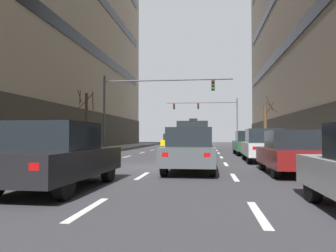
{
  "coord_description": "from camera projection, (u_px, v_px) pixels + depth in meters",
  "views": [
    {
      "loc": [
        2.21,
        -13.77,
        1.35
      ],
      "look_at": [
        -0.88,
        11.33,
        2.15
      ],
      "focal_mm": 34.32,
      "sensor_mm": 36.0,
      "label": 1
    }
  ],
  "objects": [
    {
      "name": "car_parked_2",
      "position": [
        263.0,
        146.0,
        16.87
      ],
      "size": [
        2.06,
        4.68,
        1.74
      ],
      "color": "black",
      "rests_on": "ground"
    },
    {
      "name": "lane_stripe_l3_s3",
      "position": [
        234.0,
        177.0,
        10.54
      ],
      "size": [
        0.16,
        2.0,
        0.01
      ],
      "primitive_type": "cube",
      "color": "silver",
      "rests_on": "ground"
    },
    {
      "name": "car_driving_2",
      "position": [
        190.0,
        150.0,
        12.11
      ],
      "size": [
        1.9,
        4.47,
        1.67
      ],
      "color": "black",
      "rests_on": "ground"
    },
    {
      "name": "lane_stripe_l3_s4",
      "position": [
        226.0,
        164.0,
        15.5
      ],
      "size": [
        0.16,
        2.0,
        0.01
      ],
      "primitive_type": "cube",
      "color": "silver",
      "rests_on": "ground"
    },
    {
      "name": "taxi_driving_1",
      "position": [
        193.0,
        141.0,
        17.77
      ],
      "size": [
        1.87,
        4.44,
        2.33
      ],
      "color": "black",
      "rests_on": "ground"
    },
    {
      "name": "lane_stripe_l2_s3",
      "position": [
        142.0,
        176.0,
        10.91
      ],
      "size": [
        0.16,
        2.0,
        0.01
      ],
      "primitive_type": "cube",
      "color": "silver",
      "rests_on": "ground"
    },
    {
      "name": "street_tree_1",
      "position": [
        265.0,
        126.0,
        29.54
      ],
      "size": [
        2.24,
        2.25,
        4.9
      ],
      "color": "#4C3823",
      "rests_on": "sidewalk_right"
    },
    {
      "name": "lane_stripe_l1_s4",
      "position": [
        103.0,
        163.0,
        16.25
      ],
      "size": [
        0.16,
        2.0,
        0.01
      ],
      "primitive_type": "cube",
      "color": "silver",
      "rests_on": "ground"
    },
    {
      "name": "lane_stripe_l2_s5",
      "position": [
        173.0,
        157.0,
        20.83
      ],
      "size": [
        0.16,
        2.0,
        0.01
      ],
      "primitive_type": "cube",
      "color": "silver",
      "rests_on": "ground"
    },
    {
      "name": "lane_stripe_l1_s7",
      "position": [
        153.0,
        150.0,
        31.13
      ],
      "size": [
        0.16,
        2.0,
        0.01
      ],
      "primitive_type": "cube",
      "color": "silver",
      "rests_on": "ground"
    },
    {
      "name": "street_tree_2",
      "position": [
        86.0,
        119.0,
        25.88
      ],
      "size": [
        1.62,
        1.76,
        5.0
      ],
      "color": "#4C3823",
      "rests_on": "sidewalk_left"
    },
    {
      "name": "lane_stripe_l1_s6",
      "position": [
        142.0,
        153.0,
        26.17
      ],
      "size": [
        0.16,
        2.0,
        0.01
      ],
      "primitive_type": "cube",
      "color": "silver",
      "rests_on": "ground"
    },
    {
      "name": "lane_stripe_l1_s9",
      "position": [
        166.0,
        147.0,
        41.05
      ],
      "size": [
        0.16,
        2.0,
        0.01
      ],
      "primitive_type": "cube",
      "color": "silver",
      "rests_on": "ground"
    },
    {
      "name": "lane_stripe_l3_s6",
      "position": [
        219.0,
        153.0,
        25.42
      ],
      "size": [
        0.16,
        2.0,
        0.01
      ],
      "primitive_type": "cube",
      "color": "silver",
      "rests_on": "ground"
    },
    {
      "name": "lane_stripe_l2_s4",
      "position": [
        163.0,
        163.0,
        15.87
      ],
      "size": [
        0.16,
        2.0,
        0.01
      ],
      "primitive_type": "cube",
      "color": "silver",
      "rests_on": "ground"
    },
    {
      "name": "lane_stripe_l1_s5",
      "position": [
        127.0,
        157.0,
        21.21
      ],
      "size": [
        0.16,
        2.0,
        0.01
      ],
      "primitive_type": "cube",
      "color": "silver",
      "rests_on": "ground"
    },
    {
      "name": "ground_plane",
      "position": [
        156.0,
        167.0,
        13.89
      ],
      "size": [
        120.0,
        120.0,
        0.0
      ],
      "primitive_type": "plane",
      "color": "#38383D"
    },
    {
      "name": "traffic_signal_1",
      "position": [
        212.0,
        112.0,
        47.68
      ],
      "size": [
        10.48,
        0.34,
        6.81
      ],
      "color": "#4C4C51",
      "rests_on": "sidewalk_right"
    },
    {
      "name": "car_driving_0",
      "position": [
        58.0,
        156.0,
        8.22
      ],
      "size": [
        2.02,
        4.61,
        1.71
      ],
      "color": "black",
      "rests_on": "ground"
    },
    {
      "name": "lane_stripe_l3_s10",
      "position": [
        214.0,
        146.0,
        45.26
      ],
      "size": [
        0.16,
        2.0,
        0.01
      ],
      "primitive_type": "cube",
      "color": "silver",
      "rests_on": "ground"
    },
    {
      "name": "lane_stripe_l2_s10",
      "position": [
        192.0,
        146.0,
        45.63
      ],
      "size": [
        0.16,
        2.0,
        0.01
      ],
      "primitive_type": "cube",
      "color": "silver",
      "rests_on": "ground"
    },
    {
      "name": "traffic_signal_0",
      "position": [
        144.0,
        97.0,
        27.07
      ],
      "size": [
        10.97,
        0.35,
        6.41
      ],
      "color": "#4C4C51",
      "rests_on": "sidewalk_left"
    },
    {
      "name": "taxi_driving_3",
      "position": [
        172.0,
        141.0,
        35.09
      ],
      "size": [
        1.95,
        4.38,
        1.8
      ],
      "color": "black",
      "rests_on": "ground"
    },
    {
      "name": "lane_stripe_l2_s6",
      "position": [
        180.0,
        153.0,
        25.79
      ],
      "size": [
        0.16,
        2.0,
        0.01
      ],
      "primitive_type": "cube",
      "color": "silver",
      "rests_on": "ground"
    },
    {
      "name": "lane_stripe_l1_s10",
      "position": [
        170.0,
        146.0,
        46.01
      ],
      "size": [
        0.16,
        2.0,
        0.01
      ],
      "primitive_type": "cube",
      "color": "silver",
      "rests_on": "ground"
    },
    {
      "name": "lane_stripe_l3_s7",
      "position": [
        217.0,
        150.0,
        30.38
      ],
      "size": [
        0.16,
        2.0,
        0.01
      ],
      "primitive_type": "cube",
      "color": "silver",
      "rests_on": "ground"
    },
    {
      "name": "lane_stripe_l2_s2",
      "position": [
        88.0,
        209.0,
        5.95
      ],
      "size": [
        0.16,
        2.0,
        0.01
      ],
      "primitive_type": "cube",
      "color": "silver",
      "rests_on": "ground"
    },
    {
      "name": "lane_stripe_l3_s9",
      "position": [
        215.0,
        147.0,
        40.3
      ],
      "size": [
        0.16,
        2.0,
        0.01
      ],
      "primitive_type": "cube",
      "color": "silver",
      "rests_on": "ground"
    },
    {
      "name": "lane_stripe_l3_s2",
      "position": [
        258.0,
        214.0,
        5.58
      ],
      "size": [
        0.16,
        2.0,
        0.01
      ],
      "primitive_type": "cube",
      "color": "silver",
      "rests_on": "ground"
    },
    {
      "name": "lane_stripe_l3_s5",
      "position": [
        221.0,
        157.0,
        20.46
      ],
      "size": [
        0.16,
        2.0,
        0.01
      ],
      "primitive_type": "cube",
      "color": "silver",
      "rests_on": "ground"
    },
    {
      "name": "lane_stripe_l2_s7",
      "position": [
        184.0,
        150.0,
        30.75
      ],
      "size": [
        0.16,
        2.0,
        0.01
      ],
      "primitive_type": "cube",
      "color": "silver",
      "rests_on": "ground"
    },
    {
      "name": "lane_stripe_l2_s9",
      "position": [
        190.0,
        147.0,
        40.67
      ],
      "size": [
        0.16,
        2.0,
        0.01
      ],
      "primitive_type": "cube",
      "color": "silver",
      "rests_on": "ground"
    },
    {
      "name": "lane_stripe_l1_s8",
      "position": [
        160.0,
        148.0,
        36.09
      ],
      "size": [
        0.16,
        2.0,
        0.01
      ],
      "primitive_type": "cube",
      "color": "silver",
      "rests_on": "ground"
    },
    {
      "name": "lane_stripe_l3_s8",
      "position": [
        216.0,
        148.0,
        35.34
      ],
      "size": [
        0.16,
        2.0,
        0.01
      ],
      "primitive_type": "cube",
      "color": "silver",
      "rests_on": "ground"
    },
    {
      "name": "car_parked_1",
      "position": [
        290.0,
        153.0,
        11.37
      ],
      "size": [
        1.75,
        4.16,
        1.56
      ],
      "color": "black",
      "rests_on": "ground"
    },
    {
      "name": "lane_stripe_l1_s3",
      "position": [
        56.0,
        174.0,
        11.29
      ],
      "size": [
        0.16,
        2.0,
        0.01
      ],
      "primitive_type": "cube",
      "color": "silver",
      "rests_on": "ground"
    },
    {
      "name": "car_parked_3",
      "position": [
        248.0,
        143.0,
        23.07
      ],
      "size": [
        1.94,
        4.6,
        1.72
      ],
      "color": "black",
      "rests_on": "ground"
    },
    {
      "name": "lane_stripe_l2_s8",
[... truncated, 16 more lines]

